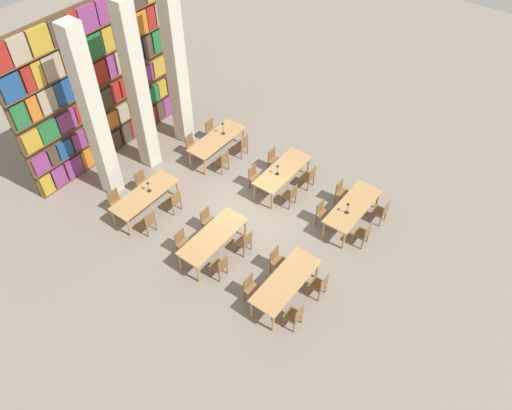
# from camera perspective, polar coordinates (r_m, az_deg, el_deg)

# --- Properties ---
(ground_plane) EXTENTS (40.00, 40.00, 0.00)m
(ground_plane) POSITION_cam_1_polar(r_m,az_deg,el_deg) (16.25, -0.78, -1.28)
(ground_plane) COLOR gray
(bookshelf_bank) EXTENTS (7.11, 0.35, 5.50)m
(bookshelf_bank) POSITION_cam_1_polar(r_m,az_deg,el_deg) (18.09, -16.77, 13.44)
(bookshelf_bank) COLOR brown
(bookshelf_bank) RESTS_ON ground_plane
(pillar_left) EXTENTS (0.53, 0.53, 6.00)m
(pillar_left) POSITION_cam_1_polar(r_m,az_deg,el_deg) (15.99, -18.06, 9.55)
(pillar_left) COLOR beige
(pillar_left) RESTS_ON ground_plane
(pillar_center) EXTENTS (0.53, 0.53, 6.00)m
(pillar_center) POSITION_cam_1_polar(r_m,az_deg,el_deg) (16.84, -13.39, 12.62)
(pillar_center) COLOR beige
(pillar_center) RESTS_ON ground_plane
(pillar_right) EXTENTS (0.53, 0.53, 6.00)m
(pillar_right) POSITION_cam_1_polar(r_m,az_deg,el_deg) (17.83, -9.10, 15.30)
(pillar_right) COLOR beige
(pillar_right) RESTS_ON ground_plane
(reading_table_0) EXTENTS (2.33, 0.87, 0.77)m
(reading_table_0) POSITION_cam_1_polar(r_m,az_deg,el_deg) (13.78, 3.45, -8.77)
(reading_table_0) COLOR tan
(reading_table_0) RESTS_ON ground_plane
(chair_0) EXTENTS (0.42, 0.40, 0.88)m
(chair_0) POSITION_cam_1_polar(r_m,az_deg,el_deg) (13.47, 4.47, -12.49)
(chair_0) COLOR brown
(chair_0) RESTS_ON ground_plane
(chair_1) EXTENTS (0.42, 0.40, 0.88)m
(chair_1) POSITION_cam_1_polar(r_m,az_deg,el_deg) (13.90, -0.51, -9.47)
(chair_1) COLOR brown
(chair_1) RESTS_ON ground_plane
(chair_2) EXTENTS (0.42, 0.40, 0.88)m
(chair_2) POSITION_cam_1_polar(r_m,az_deg,el_deg) (14.07, 7.30, -9.04)
(chair_2) COLOR brown
(chair_2) RESTS_ON ground_plane
(chair_3) EXTENTS (0.42, 0.40, 0.88)m
(chair_3) POSITION_cam_1_polar(r_m,az_deg,el_deg) (14.49, 2.46, -6.28)
(chair_3) COLOR brown
(chair_3) RESTS_ON ground_plane
(reading_table_1) EXTENTS (2.33, 0.87, 0.77)m
(reading_table_1) POSITION_cam_1_polar(r_m,az_deg,el_deg) (15.85, 11.01, -0.27)
(reading_table_1) COLOR tan
(reading_table_1) RESTS_ON ground_plane
(chair_4) EXTENTS (0.42, 0.40, 0.88)m
(chair_4) POSITION_cam_1_polar(r_m,az_deg,el_deg) (15.46, 12.16, -3.21)
(chair_4) COLOR brown
(chair_4) RESTS_ON ground_plane
(chair_5) EXTENTS (0.42, 0.40, 0.88)m
(chair_5) POSITION_cam_1_polar(r_m,az_deg,el_deg) (15.84, 7.64, -0.87)
(chair_5) COLOR brown
(chair_5) RESTS_ON ground_plane
(chair_6) EXTENTS (0.42, 0.40, 0.88)m
(chair_6) POSITION_cam_1_polar(r_m,az_deg,el_deg) (16.24, 14.13, -0.69)
(chair_6) COLOR brown
(chair_6) RESTS_ON ground_plane
(chair_7) EXTENTS (0.42, 0.40, 0.88)m
(chair_7) POSITION_cam_1_polar(r_m,az_deg,el_deg) (16.60, 9.78, 1.49)
(chair_7) COLOR brown
(chair_7) RESTS_ON ground_plane
(desk_lamp_0) EXTENTS (0.14, 0.14, 0.43)m
(desk_lamp_0) POSITION_cam_1_polar(r_m,az_deg,el_deg) (15.34, 10.46, -0.13)
(desk_lamp_0) COLOR #232328
(desk_lamp_0) RESTS_ON reading_table_1
(reading_table_2) EXTENTS (2.33, 0.87, 0.77)m
(reading_table_2) POSITION_cam_1_polar(r_m,az_deg,el_deg) (14.78, -4.93, -3.72)
(reading_table_2) COLOR tan
(reading_table_2) RESTS_ON ground_plane
(chair_8) EXTENTS (0.42, 0.40, 0.88)m
(chair_8) POSITION_cam_1_polar(r_m,az_deg,el_deg) (14.39, -4.14, -6.95)
(chair_8) COLOR brown
(chair_8) RESTS_ON ground_plane
(chair_9) EXTENTS (0.42, 0.40, 0.88)m
(chair_9) POSITION_cam_1_polar(r_m,az_deg,el_deg) (15.05, -8.34, -4.25)
(chair_9) COLOR brown
(chair_9) RESTS_ON ground_plane
(chair_10) EXTENTS (0.42, 0.40, 0.88)m
(chair_10) POSITION_cam_1_polar(r_m,az_deg,el_deg) (14.92, -1.32, -4.19)
(chair_10) COLOR brown
(chair_10) RESTS_ON ground_plane
(chair_11) EXTENTS (0.42, 0.40, 0.88)m
(chair_11) POSITION_cam_1_polar(r_m,az_deg,el_deg) (15.56, -5.49, -1.71)
(chair_11) COLOR brown
(chair_11) RESTS_ON ground_plane
(reading_table_3) EXTENTS (2.33, 0.87, 0.77)m
(reading_table_3) POSITION_cam_1_polar(r_m,az_deg,el_deg) (16.79, 3.05, 3.86)
(reading_table_3) COLOR tan
(reading_table_3) RESTS_ON ground_plane
(chair_12) EXTENTS (0.42, 0.40, 0.88)m
(chair_12) POSITION_cam_1_polar(r_m,az_deg,el_deg) (16.30, 3.93, 1.18)
(chair_12) COLOR brown
(chair_12) RESTS_ON ground_plane
(chair_13) EXTENTS (0.42, 0.40, 0.88)m
(chair_13) POSITION_cam_1_polar(r_m,az_deg,el_deg) (16.89, -0.11, 3.27)
(chair_13) COLOR brown
(chair_13) RESTS_ON ground_plane
(chair_14) EXTENTS (0.42, 0.40, 0.88)m
(chair_14) POSITION_cam_1_polar(r_m,az_deg,el_deg) (17.00, 6.05, 3.28)
(chair_14) COLOR brown
(chair_14) RESTS_ON ground_plane
(chair_15) EXTENTS (0.42, 0.40, 0.88)m
(chair_15) POSITION_cam_1_polar(r_m,az_deg,el_deg) (17.57, 2.10, 5.22)
(chair_15) COLOR brown
(chair_15) RESTS_ON ground_plane
(desk_lamp_1) EXTENTS (0.14, 0.14, 0.40)m
(desk_lamp_1) POSITION_cam_1_polar(r_m,az_deg,el_deg) (16.38, 2.47, 4.25)
(desk_lamp_1) COLOR #232328
(desk_lamp_1) RESTS_ON reading_table_3
(reading_table_4) EXTENTS (2.33, 0.87, 0.77)m
(reading_table_4) POSITION_cam_1_polar(r_m,az_deg,el_deg) (16.31, -12.59, 1.04)
(reading_table_4) COLOR tan
(reading_table_4) RESTS_ON ground_plane
(chair_16) EXTENTS (0.42, 0.40, 0.88)m
(chair_16) POSITION_cam_1_polar(r_m,az_deg,el_deg) (15.80, -12.23, -1.87)
(chair_16) COLOR brown
(chair_16) RESTS_ON ground_plane
(chair_17) EXTENTS (0.42, 0.40, 0.88)m
(chair_17) POSITION_cam_1_polar(r_m,az_deg,el_deg) (16.66, -15.64, 0.38)
(chair_17) COLOR brown
(chair_17) RESTS_ON ground_plane
(chair_18) EXTENTS (0.42, 0.40, 0.88)m
(chair_18) POSITION_cam_1_polar(r_m,az_deg,el_deg) (16.29, -9.36, 0.50)
(chair_18) COLOR brown
(chair_18) RESTS_ON ground_plane
(chair_19) EXTENTS (0.42, 0.40, 0.88)m
(chair_19) POSITION_cam_1_polar(r_m,az_deg,el_deg) (17.12, -12.82, 2.57)
(chair_19) COLOR brown
(chair_19) RESTS_ON ground_plane
(desk_lamp_2) EXTENTS (0.14, 0.14, 0.41)m
(desk_lamp_2) POSITION_cam_1_polar(r_m,az_deg,el_deg) (16.14, -12.24, 2.26)
(desk_lamp_2) COLOR #232328
(desk_lamp_2) RESTS_ON reading_table_4
(reading_table_5) EXTENTS (2.33, 0.87, 0.77)m
(reading_table_5) POSITION_cam_1_polar(r_m,az_deg,el_deg) (18.10, -4.50, 7.40)
(reading_table_5) COLOR tan
(reading_table_5) RESTS_ON ground_plane
(chair_20) EXTENTS (0.42, 0.40, 0.88)m
(chair_20) POSITION_cam_1_polar(r_m,az_deg,el_deg) (17.54, -3.84, 5.06)
(chair_20) COLOR brown
(chair_20) RESTS_ON ground_plane
(chair_21) EXTENTS (0.42, 0.40, 0.88)m
(chair_21) POSITION_cam_1_polar(r_m,az_deg,el_deg) (18.32, -7.32, 6.81)
(chair_21) COLOR brown
(chair_21) RESTS_ON ground_plane
(chair_22) EXTENTS (0.42, 0.40, 0.88)m
(chair_22) POSITION_cam_1_polar(r_m,az_deg,el_deg) (18.18, -1.61, 6.87)
(chair_22) COLOR brown
(chair_22) RESTS_ON ground_plane
(chair_23) EXTENTS (0.42, 0.40, 0.88)m
(chair_23) POSITION_cam_1_polar(r_m,az_deg,el_deg) (18.93, -5.07, 8.51)
(chair_23) COLOR brown
(chair_23) RESTS_ON ground_plane
(desk_lamp_3) EXTENTS (0.14, 0.14, 0.50)m
(desk_lamp_3) POSITION_cam_1_polar(r_m,az_deg,el_deg) (18.04, -3.81, 8.99)
(desk_lamp_3) COLOR #232328
(desk_lamp_3) RESTS_ON reading_table_5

